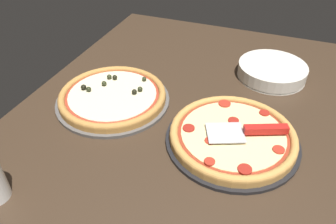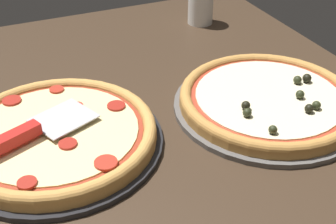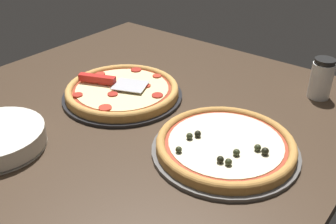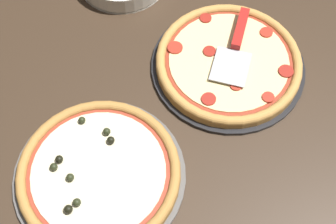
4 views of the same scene
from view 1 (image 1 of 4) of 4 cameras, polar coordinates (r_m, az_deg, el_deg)
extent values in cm
cube|color=#38281C|center=(100.34, 7.59, -1.36)|extent=(130.08, 116.38, 3.60)
cylinder|color=black|center=(90.88, 11.06, -4.85)|extent=(36.14, 36.14, 1.00)
cylinder|color=#C68E47|center=(89.95, 11.17, -4.19)|extent=(33.97, 33.97, 1.79)
torus|color=#C68E47|center=(89.36, 11.23, -3.77)|extent=(33.97, 33.97, 2.16)
cylinder|color=maroon|center=(89.31, 11.24, -3.73)|extent=(29.53, 29.53, 0.15)
cylinder|color=beige|center=(89.23, 11.25, -3.67)|extent=(27.86, 27.86, 0.40)
cylinder|color=maroon|center=(97.73, 16.44, -0.14)|extent=(2.89, 2.89, 0.40)
cylinder|color=#AD2D1E|center=(85.57, 7.32, -4.94)|extent=(2.75, 2.75, 0.40)
cylinder|color=#AD2D1E|center=(98.75, 9.82, 1.46)|extent=(3.62, 3.62, 0.40)
cylinder|color=#AD2D1E|center=(86.98, 18.71, -6.23)|extent=(3.06, 3.06, 0.40)
cylinder|color=maroon|center=(92.82, 11.33, -1.47)|extent=(3.01, 3.01, 0.40)
cylinder|color=#AD2D1E|center=(80.22, 7.25, -8.55)|extent=(2.73, 2.73, 0.40)
cylinder|color=maroon|center=(88.74, 3.62, -2.80)|extent=(3.28, 3.28, 0.40)
cylinder|color=maroon|center=(79.98, 13.23, -9.67)|extent=(3.44, 3.44, 0.40)
cylinder|color=#565451|center=(105.07, -9.52, 2.04)|extent=(35.62, 35.62, 1.00)
cylinder|color=#B77F3D|center=(104.32, -9.60, 2.62)|extent=(33.48, 33.48, 1.62)
torus|color=#B77F3D|center=(103.86, -9.64, 2.98)|extent=(33.48, 33.48, 2.16)
cylinder|color=#A33823|center=(103.82, -9.65, 3.02)|extent=(29.10, 29.10, 0.15)
cylinder|color=beige|center=(103.75, -9.65, 3.07)|extent=(27.46, 27.46, 0.40)
sphere|color=#282D19|center=(103.56, -4.80, 4.12)|extent=(1.60, 1.60, 1.60)
sphere|color=black|center=(110.12, -9.25, 5.98)|extent=(1.61, 1.61, 1.61)
sphere|color=#282D19|center=(108.26, -4.16, 5.77)|extent=(1.50, 1.50, 1.50)
sphere|color=#282D19|center=(105.80, -13.66, 3.89)|extent=(1.61, 1.61, 1.61)
sphere|color=black|center=(107.00, -14.49, 4.20)|extent=(1.74, 1.74, 1.74)
sphere|color=#282D19|center=(110.73, -10.19, 6.05)|extent=(1.59, 1.59, 1.59)
sphere|color=#282D19|center=(107.56, -11.07, 4.91)|extent=(1.61, 1.61, 1.61)
sphere|color=black|center=(102.13, -5.88, 3.52)|extent=(1.63, 1.63, 1.63)
cube|color=#B7B7BC|center=(87.54, 9.94, -3.56)|extent=(11.21, 12.04, 0.24)
cube|color=red|center=(89.68, 16.68, -2.90)|extent=(6.53, 11.56, 2.00)
cylinder|color=silver|center=(121.53, 17.46, 5.98)|extent=(23.42, 23.42, 0.70)
cylinder|color=silver|center=(121.18, 17.52, 6.26)|extent=(23.42, 23.42, 0.70)
cylinder|color=silver|center=(120.83, 17.58, 6.55)|extent=(23.42, 23.42, 0.70)
cylinder|color=silver|center=(120.49, 17.64, 6.83)|extent=(23.42, 23.42, 0.70)
cylinder|color=silver|center=(120.15, 17.71, 7.11)|extent=(23.42, 23.42, 0.70)
cylinder|color=silver|center=(119.82, 17.77, 7.40)|extent=(23.42, 23.42, 0.70)
cylinder|color=silver|center=(119.48, 17.83, 7.69)|extent=(23.42, 23.42, 0.70)
camera|label=2|loc=(1.33, 24.81, 29.87)|focal=50.00mm
camera|label=3|loc=(1.64, -11.82, 35.57)|focal=42.00mm
camera|label=4|loc=(0.82, -58.84, 47.25)|focal=50.00mm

